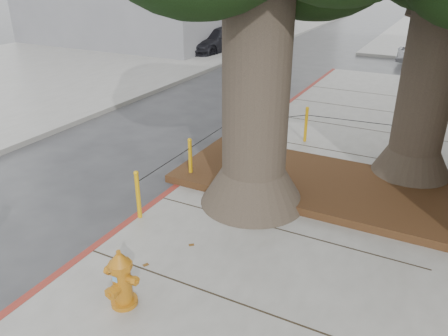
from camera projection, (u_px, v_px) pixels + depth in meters
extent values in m
plane|color=#28282B|center=(195.00, 296.00, 6.35)|extent=(140.00, 140.00, 0.00)
cube|color=slate|center=(47.00, 67.00, 20.22)|extent=(14.00, 60.00, 0.15)
cube|color=maroon|center=(175.00, 190.00, 9.17)|extent=(0.14, 26.00, 0.16)
cube|color=black|center=(329.00, 186.00, 9.02)|extent=(6.40, 2.60, 0.16)
cone|color=#4C3F33|center=(253.00, 185.00, 8.44)|extent=(2.04, 2.04, 0.70)
cylinder|color=#4C3F33|center=(256.00, 82.00, 7.58)|extent=(1.20, 1.20, 4.22)
cone|color=#4C3F33|center=(411.00, 164.00, 9.36)|extent=(1.77, 1.77, 0.70)
cylinder|color=#4C3F33|center=(428.00, 80.00, 8.60)|extent=(1.04, 1.04, 3.84)
cylinder|color=#CF940B|center=(138.00, 196.00, 7.86)|extent=(0.08, 0.08, 0.90)
sphere|color=#CF940B|center=(136.00, 173.00, 7.67)|extent=(0.09, 0.09, 0.09)
cylinder|color=#CF940B|center=(190.00, 160.00, 9.31)|extent=(0.08, 0.08, 0.90)
sphere|color=#CF940B|center=(190.00, 140.00, 9.12)|extent=(0.09, 0.09, 0.09)
cylinder|color=#CF940B|center=(228.00, 134.00, 10.75)|extent=(0.08, 0.08, 0.90)
sphere|color=#CF940B|center=(229.00, 116.00, 10.56)|extent=(0.09, 0.09, 0.09)
cylinder|color=#CF940B|center=(306.00, 125.00, 11.33)|extent=(0.08, 0.08, 0.90)
sphere|color=#CF940B|center=(307.00, 108.00, 11.14)|extent=(0.09, 0.09, 0.09)
cylinder|color=#CF940B|center=(396.00, 136.00, 10.58)|extent=(0.08, 0.08, 0.90)
sphere|color=#CF940B|center=(399.00, 119.00, 10.39)|extent=(0.09, 0.09, 0.09)
cylinder|color=black|center=(166.00, 164.00, 8.47)|extent=(0.02, 1.80, 0.02)
cylinder|color=black|center=(211.00, 135.00, 9.92)|extent=(0.02, 1.80, 0.02)
cylinder|color=black|center=(269.00, 119.00, 10.93)|extent=(1.51, 1.51, 0.02)
cylinder|color=black|center=(351.00, 120.00, 10.84)|extent=(2.20, 0.22, 0.02)
cylinder|color=#B06712|center=(125.00, 301.00, 5.98)|extent=(0.37, 0.37, 0.07)
cylinder|color=#B06712|center=(122.00, 284.00, 5.85)|extent=(0.25, 0.25, 0.57)
cylinder|color=#B06712|center=(120.00, 266.00, 5.73)|extent=(0.33, 0.33, 0.08)
cone|color=#B06712|center=(119.00, 259.00, 5.68)|extent=(0.31, 0.31, 0.16)
cylinder|color=#B06712|center=(118.00, 253.00, 5.64)|extent=(0.06, 0.06, 0.06)
cylinder|color=#B06712|center=(113.00, 272.00, 5.86)|extent=(0.16, 0.10, 0.10)
cylinder|color=#B06712|center=(130.00, 279.00, 5.73)|extent=(0.16, 0.10, 0.10)
cylinder|color=#B06712|center=(115.00, 290.00, 5.74)|extent=(0.15, 0.16, 0.15)
cube|color=#5999D8|center=(115.00, 280.00, 5.68)|extent=(0.08, 0.01, 0.08)
imported|color=#B3B4B9|center=(434.00, 55.00, 20.41)|extent=(3.28, 1.45, 1.10)
imported|color=black|center=(215.00, 40.00, 23.80)|extent=(2.30, 4.70, 1.32)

